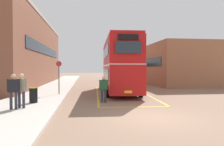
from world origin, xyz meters
TOP-DOWN VIEW (x-y plane):
  - ground_plane at (0.00, 14.40)m, footprint 135.60×135.60m
  - sidewalk_left at (-6.50, 16.80)m, footprint 4.00×57.60m
  - brick_building_left at (-11.41, 18.86)m, footprint 6.74×24.88m
  - depot_building_right at (9.86, 18.11)m, footprint 8.78×12.23m
  - double_decker_bus at (0.03, 9.64)m, footprint 3.19×10.35m
  - single_deck_bus at (3.29, 26.71)m, footprint 3.75×9.75m
  - pedestrian_boarding at (-1.88, 4.29)m, footprint 0.56×0.31m
  - pedestrian_waiting_near at (-6.33, 2.31)m, footprint 0.59×0.30m
  - pedestrian_waiting_far at (-6.64, 2.03)m, footprint 0.59×0.31m
  - litter_bin at (-6.13, 3.95)m, footprint 0.50×0.50m
  - bus_stop_sign at (-5.14, 8.01)m, footprint 0.44×0.08m
  - bay_marking_yellow at (-0.01, 7.72)m, footprint 4.78×12.43m

SIDE VIEW (x-z plane):
  - ground_plane at x=0.00m, z-range 0.00..0.00m
  - bay_marking_yellow at x=-0.01m, z-range 0.00..0.01m
  - sidewalk_left at x=-6.50m, z-range 0.00..0.14m
  - litter_bin at x=-6.13m, z-range 0.14..1.06m
  - pedestrian_boarding at x=-1.88m, z-range 0.13..1.83m
  - pedestrian_waiting_far at x=-6.64m, z-range 0.29..2.08m
  - pedestrian_waiting_near at x=-6.33m, z-range 0.30..2.09m
  - single_deck_bus at x=3.29m, z-range 0.13..3.15m
  - bus_stop_sign at x=-5.14m, z-range 0.41..3.04m
  - double_decker_bus at x=0.03m, z-range 0.14..4.89m
  - depot_building_right at x=9.86m, z-range 0.00..5.35m
  - brick_building_left at x=-11.41m, z-range 0.00..8.53m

